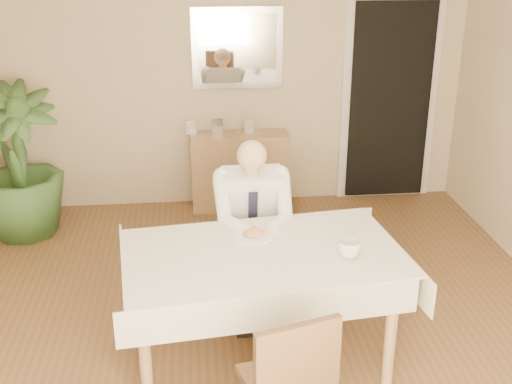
{
  "coord_description": "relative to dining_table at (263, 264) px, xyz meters",
  "views": [
    {
      "loc": [
        -0.4,
        -3.6,
        2.56
      ],
      "look_at": [
        0.0,
        0.35,
        0.95
      ],
      "focal_mm": 45.0,
      "sensor_mm": 36.0,
      "label": 1
    }
  ],
  "objects": [
    {
      "name": "fork",
      "position": [
        -0.08,
        0.15,
        0.11
      ],
      "size": [
        0.01,
        0.13,
        0.01
      ],
      "primitive_type": "cylinder",
      "rotation": [
        1.57,
        0.0,
        0.0
      ],
      "color": "silver",
      "rests_on": "dining_table"
    },
    {
      "name": "photo_frame_right",
      "position": [
        0.14,
        2.47,
        0.16
      ],
      "size": [
        0.1,
        0.02,
        0.14
      ],
      "primitive_type": "cube",
      "color": "silver",
      "rests_on": "sideboard"
    },
    {
      "name": "doorway",
      "position": [
        1.56,
        2.6,
        0.33
      ],
      "size": [
        0.96,
        0.07,
        2.1
      ],
      "color": "beige",
      "rests_on": "ground"
    },
    {
      "name": "photo_frame_center",
      "position": [
        -0.16,
        2.52,
        0.16
      ],
      "size": [
        0.1,
        0.02,
        0.14
      ],
      "primitive_type": "cube",
      "color": "silver",
      "rests_on": "sideboard"
    },
    {
      "name": "photo_frame_left",
      "position": [
        -0.41,
        2.49,
        0.16
      ],
      "size": [
        0.1,
        0.02,
        0.14
      ],
      "primitive_type": "cube",
      "color": "silver",
      "rests_on": "sideboard"
    },
    {
      "name": "food",
      "position": [
        -0.04,
        0.21,
        0.11
      ],
      "size": [
        0.14,
        0.14,
        0.06
      ],
      "primitive_type": "ellipsoid",
      "color": "#9B6443",
      "rests_on": "dining_table"
    },
    {
      "name": "potted_palm",
      "position": [
        -1.94,
        2.04,
        0.02
      ],
      "size": [
        1.0,
        1.0,
        1.37
      ],
      "primitive_type": "imported",
      "rotation": [
        0.0,
        0.0,
        0.4
      ],
      "color": "#2F4F22",
      "rests_on": "ground"
    },
    {
      "name": "plate",
      "position": [
        -0.04,
        0.21,
        0.09
      ],
      "size": [
        0.26,
        0.26,
        0.02
      ],
      "primitive_type": "cylinder",
      "color": "white",
      "rests_on": "dining_table"
    },
    {
      "name": "seated_man",
      "position": [
        -0.0,
        0.59,
        0.02
      ],
      "size": [
        0.48,
        0.72,
        1.24
      ],
      "color": "white",
      "rests_on": "ground"
    },
    {
      "name": "room",
      "position": [
        0.01,
        0.13,
        0.63
      ],
      "size": [
        5.0,
        5.02,
        2.6
      ],
      "color": "brown",
      "rests_on": "ground"
    },
    {
      "name": "chair_near",
      "position": [
        0.04,
        -0.93,
        -0.15
      ],
      "size": [
        0.54,
        0.55,
        0.92
      ],
      "rotation": [
        0.0,
        0.0,
        0.3
      ],
      "color": "#402A18",
      "rests_on": "ground"
    },
    {
      "name": "coffee_mug",
      "position": [
        0.5,
        -0.12,
        0.14
      ],
      "size": [
        0.17,
        0.17,
        0.1
      ],
      "primitive_type": "imported",
      "rotation": [
        0.0,
        0.0,
        0.32
      ],
      "color": "white",
      "rests_on": "dining_table"
    },
    {
      "name": "sideboard",
      "position": [
        0.05,
        2.45,
        -0.29
      ],
      "size": [
        0.95,
        0.32,
        0.76
      ],
      "primitive_type": "cube",
      "rotation": [
        0.0,
        0.0,
        0.0
      ],
      "color": "#9B774A",
      "rests_on": "ground"
    },
    {
      "name": "mirror",
      "position": [
        0.05,
        2.6,
        0.88
      ],
      "size": [
        0.86,
        0.04,
        0.76
      ],
      "color": "silver",
      "rests_on": "room"
    },
    {
      "name": "dining_table",
      "position": [
        0.0,
        0.0,
        0.0
      ],
      "size": [
        1.83,
        1.21,
        0.75
      ],
      "rotation": [
        0.0,
        0.0,
        0.11
      ],
      "color": "#9B774A",
      "rests_on": "ground"
    },
    {
      "name": "knife",
      "position": [
        0.0,
        0.15,
        0.11
      ],
      "size": [
        0.01,
        0.13,
        0.01
      ],
      "primitive_type": "cylinder",
      "rotation": [
        1.57,
        0.0,
        0.0
      ],
      "color": "silver",
      "rests_on": "dining_table"
    },
    {
      "name": "chair_far",
      "position": [
        -0.0,
        0.88,
        -0.19
      ],
      "size": [
        0.43,
        0.43,
        0.86
      ],
      "rotation": [
        0.0,
        0.0,
        -0.06
      ],
      "color": "#402A18",
      "rests_on": "ground"
    }
  ]
}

